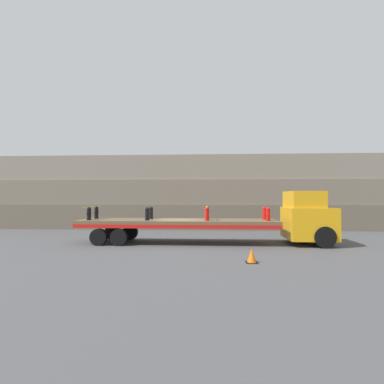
# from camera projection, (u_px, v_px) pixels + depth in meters

# --- Properties ---
(ground_plane) EXTENTS (120.00, 120.00, 0.00)m
(ground_plane) POSITION_uv_depth(u_px,v_px,m) (178.00, 243.00, 16.69)
(ground_plane) COLOR #474749
(rock_cliff) EXTENTS (60.00, 3.30, 5.92)m
(rock_cliff) POSITION_uv_depth(u_px,v_px,m) (188.00, 192.00, 24.79)
(rock_cliff) COLOR #665B4C
(rock_cliff) RESTS_ON ground_plane
(truck_cab) EXTENTS (2.41, 2.74, 2.88)m
(truck_cab) POSITION_uv_depth(u_px,v_px,m) (309.00, 218.00, 16.27)
(truck_cab) COLOR orange
(truck_cab) RESTS_ON ground_plane
(flatbed_trailer) EXTENTS (10.94, 2.54, 1.30)m
(flatbed_trailer) POSITION_uv_depth(u_px,v_px,m) (168.00, 224.00, 16.74)
(flatbed_trailer) COLOR brown
(flatbed_trailer) RESTS_ON ground_plane
(fire_hydrant_black_near_0) EXTENTS (0.28, 0.45, 0.72)m
(fire_hydrant_black_near_0) POSITION_uv_depth(u_px,v_px,m) (89.00, 214.00, 16.48)
(fire_hydrant_black_near_0) COLOR black
(fire_hydrant_black_near_0) RESTS_ON flatbed_trailer
(fire_hydrant_black_far_0) EXTENTS (0.28, 0.45, 0.72)m
(fire_hydrant_black_far_0) POSITION_uv_depth(u_px,v_px,m) (96.00, 213.00, 17.55)
(fire_hydrant_black_far_0) COLOR black
(fire_hydrant_black_far_0) RESTS_ON flatbed_trailer
(fire_hydrant_black_near_1) EXTENTS (0.28, 0.45, 0.72)m
(fire_hydrant_black_near_1) POSITION_uv_depth(u_px,v_px,m) (147.00, 214.00, 16.28)
(fire_hydrant_black_near_1) COLOR black
(fire_hydrant_black_near_1) RESTS_ON flatbed_trailer
(fire_hydrant_black_far_1) EXTENTS (0.28, 0.45, 0.72)m
(fire_hydrant_black_far_1) POSITION_uv_depth(u_px,v_px,m) (151.00, 213.00, 17.35)
(fire_hydrant_black_far_1) COLOR black
(fire_hydrant_black_far_1) RESTS_ON flatbed_trailer
(fire_hydrant_red_near_2) EXTENTS (0.28, 0.45, 0.72)m
(fire_hydrant_red_near_2) POSITION_uv_depth(u_px,v_px,m) (207.00, 214.00, 16.08)
(fire_hydrant_red_near_2) COLOR red
(fire_hydrant_red_near_2) RESTS_ON flatbed_trailer
(fire_hydrant_red_far_2) EXTENTS (0.28, 0.45, 0.72)m
(fire_hydrant_red_far_2) POSITION_uv_depth(u_px,v_px,m) (207.00, 213.00, 17.15)
(fire_hydrant_red_far_2) COLOR red
(fire_hydrant_red_far_2) RESTS_ON flatbed_trailer
(fire_hydrant_red_near_3) EXTENTS (0.28, 0.45, 0.72)m
(fire_hydrant_red_near_3) POSITION_uv_depth(u_px,v_px,m) (268.00, 214.00, 15.88)
(fire_hydrant_red_near_3) COLOR red
(fire_hydrant_red_near_3) RESTS_ON flatbed_trailer
(fire_hydrant_red_far_3) EXTENTS (0.28, 0.45, 0.72)m
(fire_hydrant_red_far_3) POSITION_uv_depth(u_px,v_px,m) (264.00, 213.00, 16.95)
(fire_hydrant_red_far_3) COLOR red
(fire_hydrant_red_far_3) RESTS_ON flatbed_trailer
(cargo_strap_rear) EXTENTS (0.05, 2.64, 0.01)m
(cargo_strap_rear) POSITION_uv_depth(u_px,v_px,m) (93.00, 207.00, 17.02)
(cargo_strap_rear) COLOR yellow
(cargo_strap_rear) RESTS_ON fire_hydrant_black_near_0
(cargo_strap_middle) EXTENTS (0.05, 2.64, 0.01)m
(cargo_strap_middle) POSITION_uv_depth(u_px,v_px,m) (207.00, 207.00, 16.62)
(cargo_strap_middle) COLOR yellow
(cargo_strap_middle) RESTS_ON fire_hydrant_red_near_2
(traffic_cone) EXTENTS (0.47, 0.47, 0.55)m
(traffic_cone) POSITION_uv_depth(u_px,v_px,m) (252.00, 256.00, 11.69)
(traffic_cone) COLOR black
(traffic_cone) RESTS_ON ground_plane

